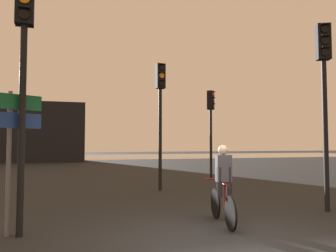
% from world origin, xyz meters
% --- Properties ---
extents(ground_plane, '(120.00, 120.00, 0.00)m').
position_xyz_m(ground_plane, '(0.00, 0.00, 0.00)').
color(ground_plane, black).
extents(water_strip, '(80.00, 16.00, 0.01)m').
position_xyz_m(water_strip, '(0.00, 37.03, 0.00)').
color(water_strip, gray).
rests_on(water_strip, ground).
extents(distant_building, '(14.16, 4.00, 5.32)m').
position_xyz_m(distant_building, '(-8.59, 27.03, 2.66)').
color(distant_building, black).
rests_on(distant_building, ground).
extents(traffic_light_far_right, '(0.41, 0.42, 4.16)m').
position_xyz_m(traffic_light_far_right, '(3.88, 9.48, 2.91)').
color(traffic_light_far_right, black).
rests_on(traffic_light_far_right, ground).
extents(traffic_light_center, '(0.36, 0.37, 4.53)m').
position_xyz_m(traffic_light_center, '(0.62, 6.44, 3.14)').
color(traffic_light_center, black).
rests_on(traffic_light_center, ground).
extents(traffic_light_near_right, '(0.39, 0.41, 4.64)m').
position_xyz_m(traffic_light_near_right, '(3.64, 1.83, 3.21)').
color(traffic_light_near_right, black).
rests_on(traffic_light_near_right, ground).
extents(traffic_light_near_left, '(0.34, 0.35, 4.72)m').
position_xyz_m(traffic_light_near_left, '(-3.22, 1.51, 3.26)').
color(traffic_light_near_left, black).
rests_on(traffic_light_near_left, ground).
extents(direction_sign_post, '(0.98, 0.55, 2.60)m').
position_xyz_m(direction_sign_post, '(-3.43, 1.57, 1.79)').
color(direction_sign_post, slate).
rests_on(direction_sign_post, ground).
extents(cyclist, '(0.48, 1.70, 1.62)m').
position_xyz_m(cyclist, '(0.62, 1.27, 0.82)').
color(cyclist, black).
rests_on(cyclist, ground).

